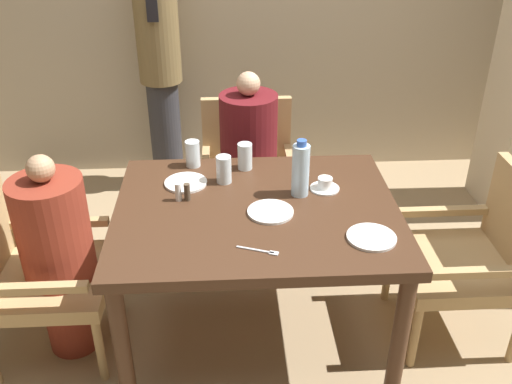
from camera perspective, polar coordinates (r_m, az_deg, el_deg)
ground_plane at (r=2.96m, az=0.06°, el=-14.04°), size 16.00×16.00×0.00m
dining_table at (r=2.55m, az=0.06°, el=-3.34°), size 1.25×0.99×0.75m
chair_left_side at (r=2.81m, az=-21.70°, el=-7.06°), size 0.54×0.54×0.86m
diner_in_left_chair at (r=2.73m, az=-19.12°, el=-6.02°), size 0.32×0.32×1.03m
chair_far_side at (r=3.43m, az=-0.81°, el=2.23°), size 0.54×0.54×0.86m
diner_in_far_chair at (r=3.25m, az=-0.72°, el=2.77°), size 0.32×0.32×1.11m
chair_right_side at (r=2.90m, az=21.06°, el=-5.68°), size 0.54×0.54×0.86m
standing_host at (r=3.95m, az=-9.57°, el=12.46°), size 0.28×0.32×1.67m
plate_main_left at (r=2.34m, az=11.47°, el=-4.47°), size 0.20×0.20×0.01m
plate_main_right at (r=2.46m, az=1.45°, el=-1.99°), size 0.20×0.20×0.01m
plate_dessert_center at (r=2.70m, az=-7.03°, el=0.93°), size 0.20×0.20×0.01m
teacup_with_saucer at (r=2.65m, az=6.90°, el=0.71°), size 0.14×0.14×0.06m
water_bottle at (r=2.55m, az=4.48°, el=2.24°), size 0.08×0.08×0.27m
glass_tall_near at (r=2.68m, az=-3.23°, el=2.27°), size 0.07×0.07×0.13m
glass_tall_mid at (r=2.80m, az=-1.12°, el=3.59°), size 0.07×0.07×0.13m
glass_tall_far at (r=2.84m, az=-6.35°, el=3.83°), size 0.07×0.07×0.13m
salt_shaker at (r=2.55m, az=-7.79°, el=0.01°), size 0.03×0.03×0.09m
pepper_shaker at (r=2.55m, az=-6.91°, el=-0.01°), size 0.03×0.03×0.08m
fork_beside_plate at (r=2.22m, az=0.62°, el=-5.93°), size 0.17×0.07×0.00m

